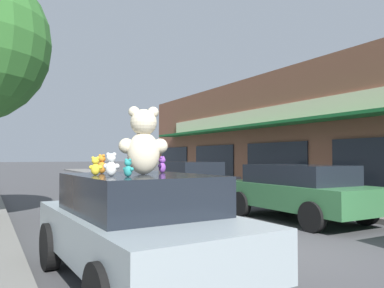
{
  "coord_description": "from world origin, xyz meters",
  "views": [
    {
      "loc": [
        -4.74,
        -5.13,
        1.74
      ],
      "look_at": [
        -0.81,
        1.95,
        2.02
      ],
      "focal_mm": 35.0,
      "sensor_mm": 36.0,
      "label": 1
    }
  ],
  "objects_px": {
    "teddy_bear_giant": "(144,142)",
    "teddy_bear_teal": "(128,168)",
    "parked_car_far_right": "(191,179)",
    "teddy_bear_white": "(111,165)",
    "teddy_bear_purple": "(162,165)",
    "teddy_bear_orange": "(102,164)",
    "plush_art_car": "(139,224)",
    "teddy_bear_yellow": "(95,166)",
    "parked_car_far_center": "(299,190)"
  },
  "relations": [
    {
      "from": "plush_art_car",
      "to": "teddy_bear_teal",
      "type": "bearing_deg",
      "value": -127.36
    },
    {
      "from": "teddy_bear_orange",
      "to": "teddy_bear_purple",
      "type": "height_order",
      "value": "teddy_bear_orange"
    },
    {
      "from": "teddy_bear_teal",
      "to": "teddy_bear_white",
      "type": "relative_size",
      "value": 0.75
    },
    {
      "from": "teddy_bear_yellow",
      "to": "teddy_bear_orange",
      "type": "xyz_separation_m",
      "value": [
        0.22,
        0.5,
        0.02
      ]
    },
    {
      "from": "teddy_bear_yellow",
      "to": "parked_car_far_right",
      "type": "height_order",
      "value": "teddy_bear_yellow"
    },
    {
      "from": "teddy_bear_purple",
      "to": "teddy_bear_orange",
      "type": "bearing_deg",
      "value": -55.47
    },
    {
      "from": "teddy_bear_giant",
      "to": "teddy_bear_white",
      "type": "distance_m",
      "value": 0.69
    },
    {
      "from": "teddy_bear_teal",
      "to": "teddy_bear_orange",
      "type": "xyz_separation_m",
      "value": [
        -0.03,
        1.09,
        0.03
      ]
    },
    {
      "from": "teddy_bear_orange",
      "to": "parked_car_far_center",
      "type": "distance_m",
      "value": 6.4
    },
    {
      "from": "teddy_bear_teal",
      "to": "teddy_bear_purple",
      "type": "bearing_deg",
      "value": -72.08
    },
    {
      "from": "teddy_bear_orange",
      "to": "teddy_bear_white",
      "type": "bearing_deg",
      "value": 150.88
    },
    {
      "from": "teddy_bear_yellow",
      "to": "teddy_bear_orange",
      "type": "distance_m",
      "value": 0.55
    },
    {
      "from": "teddy_bear_white",
      "to": "teddy_bear_purple",
      "type": "relative_size",
      "value": 1.18
    },
    {
      "from": "teddy_bear_orange",
      "to": "teddy_bear_yellow",
      "type": "bearing_deg",
      "value": 134.04
    },
    {
      "from": "teddy_bear_giant",
      "to": "teddy_bear_orange",
      "type": "height_order",
      "value": "teddy_bear_giant"
    },
    {
      "from": "plush_art_car",
      "to": "parked_car_far_center",
      "type": "relative_size",
      "value": 0.94
    },
    {
      "from": "plush_art_car",
      "to": "teddy_bear_white",
      "type": "bearing_deg",
      "value": -157.47
    },
    {
      "from": "teddy_bear_white",
      "to": "teddy_bear_orange",
      "type": "xyz_separation_m",
      "value": [
        0.11,
        0.82,
        -0.01
      ]
    },
    {
      "from": "teddy_bear_teal",
      "to": "parked_car_far_right",
      "type": "relative_size",
      "value": 0.05
    },
    {
      "from": "teddy_bear_teal",
      "to": "parked_car_far_right",
      "type": "height_order",
      "value": "teddy_bear_teal"
    },
    {
      "from": "teddy_bear_giant",
      "to": "teddy_bear_white",
      "type": "relative_size",
      "value": 3.18
    },
    {
      "from": "teddy_bear_purple",
      "to": "parked_car_far_right",
      "type": "distance_m",
      "value": 9.89
    },
    {
      "from": "plush_art_car",
      "to": "teddy_bear_yellow",
      "type": "bearing_deg",
      "value": 167.88
    },
    {
      "from": "teddy_bear_teal",
      "to": "teddy_bear_giant",
      "type": "bearing_deg",
      "value": -64.9
    },
    {
      "from": "plush_art_car",
      "to": "teddy_bear_teal",
      "type": "xyz_separation_m",
      "value": [
        -0.34,
        -0.49,
        0.8
      ]
    },
    {
      "from": "teddy_bear_orange",
      "to": "parked_car_far_right",
      "type": "distance_m",
      "value": 10.18
    },
    {
      "from": "plush_art_car",
      "to": "parked_car_far_center",
      "type": "height_order",
      "value": "parked_car_far_center"
    },
    {
      "from": "teddy_bear_teal",
      "to": "parked_car_far_right",
      "type": "xyz_separation_m",
      "value": [
        5.99,
        9.26,
        -0.78
      ]
    },
    {
      "from": "teddy_bear_white",
      "to": "teddy_bear_orange",
      "type": "height_order",
      "value": "teddy_bear_white"
    },
    {
      "from": "teddy_bear_white",
      "to": "parked_car_far_center",
      "type": "relative_size",
      "value": 0.07
    },
    {
      "from": "parked_car_far_right",
      "to": "teddy_bear_teal",
      "type": "bearing_deg",
      "value": -122.88
    },
    {
      "from": "teddy_bear_yellow",
      "to": "teddy_bear_teal",
      "type": "relative_size",
      "value": 1.11
    },
    {
      "from": "teddy_bear_yellow",
      "to": "teddy_bear_white",
      "type": "height_order",
      "value": "teddy_bear_white"
    },
    {
      "from": "plush_art_car",
      "to": "teddy_bear_orange",
      "type": "height_order",
      "value": "teddy_bear_orange"
    },
    {
      "from": "teddy_bear_teal",
      "to": "teddy_bear_orange",
      "type": "bearing_deg",
      "value": -25.53
    },
    {
      "from": "teddy_bear_teal",
      "to": "teddy_bear_white",
      "type": "bearing_deg",
      "value": -0.45
    },
    {
      "from": "teddy_bear_purple",
      "to": "teddy_bear_giant",
      "type": "bearing_deg",
      "value": -4.37
    },
    {
      "from": "teddy_bear_giant",
      "to": "teddy_bear_teal",
      "type": "distance_m",
      "value": 0.77
    },
    {
      "from": "teddy_bear_giant",
      "to": "teddy_bear_teal",
      "type": "xyz_separation_m",
      "value": [
        -0.42,
        -0.54,
        -0.36
      ]
    },
    {
      "from": "teddy_bear_yellow",
      "to": "teddy_bear_white",
      "type": "relative_size",
      "value": 0.84
    },
    {
      "from": "teddy_bear_yellow",
      "to": "teddy_bear_purple",
      "type": "height_order",
      "value": "teddy_bear_purple"
    },
    {
      "from": "teddy_bear_purple",
      "to": "plush_art_car",
      "type": "bearing_deg",
      "value": -5.17
    },
    {
      "from": "parked_car_far_center",
      "to": "teddy_bear_white",
      "type": "bearing_deg",
      "value": -155.0
    },
    {
      "from": "teddy_bear_orange",
      "to": "plush_art_car",
      "type": "bearing_deg",
      "value": -170.36
    },
    {
      "from": "teddy_bear_teal",
      "to": "parked_car_far_center",
      "type": "height_order",
      "value": "teddy_bear_teal"
    },
    {
      "from": "plush_art_car",
      "to": "teddy_bear_orange",
      "type": "relative_size",
      "value": 14.23
    },
    {
      "from": "teddy_bear_white",
      "to": "teddy_bear_purple",
      "type": "height_order",
      "value": "teddy_bear_white"
    },
    {
      "from": "teddy_bear_white",
      "to": "teddy_bear_purple",
      "type": "xyz_separation_m",
      "value": [
        0.99,
        0.58,
        -0.02
      ]
    },
    {
      "from": "parked_car_far_center",
      "to": "parked_car_far_right",
      "type": "distance_m",
      "value": 6.14
    },
    {
      "from": "plush_art_car",
      "to": "teddy_bear_yellow",
      "type": "relative_size",
      "value": 16.15
    }
  ]
}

